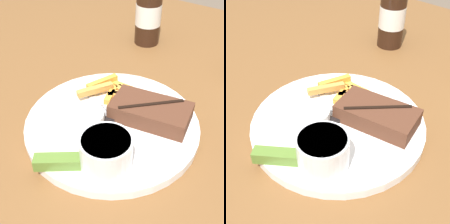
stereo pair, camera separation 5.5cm
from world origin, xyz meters
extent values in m
cube|color=brown|center=(0.00, 0.00, 0.72)|extent=(1.53, 1.33, 0.04)
cylinder|color=brown|center=(-0.70, 0.60, 0.35)|extent=(0.06, 0.06, 0.70)
cylinder|color=white|center=(0.00, 0.00, 0.75)|extent=(0.31, 0.31, 0.01)
cylinder|color=white|center=(0.00, 0.00, 0.76)|extent=(0.31, 0.31, 0.00)
cube|color=#512D1E|center=(0.05, 0.04, 0.78)|extent=(0.15, 0.10, 0.03)
cube|color=black|center=(0.05, 0.04, 0.79)|extent=(0.09, 0.09, 0.00)
cube|color=gold|center=(-0.03, 0.09, 0.77)|extent=(0.06, 0.01, 0.01)
cube|color=gold|center=(-0.07, 0.07, 0.78)|extent=(0.04, 0.07, 0.01)
cube|color=gold|center=(0.00, 0.06, 0.78)|extent=(0.05, 0.04, 0.01)
cube|color=gold|center=(-0.02, 0.07, 0.77)|extent=(0.06, 0.04, 0.01)
cube|color=gold|center=(-0.07, 0.04, 0.78)|extent=(0.05, 0.07, 0.01)
cube|color=gold|center=(-0.04, 0.06, 0.77)|extent=(0.02, 0.05, 0.01)
cube|color=gold|center=(-0.02, 0.07, 0.77)|extent=(0.05, 0.05, 0.01)
cube|color=gold|center=(-0.01, 0.07, 0.77)|extent=(0.07, 0.03, 0.01)
cylinder|color=white|center=(0.05, -0.09, 0.79)|extent=(0.08, 0.08, 0.06)
cylinder|color=beige|center=(0.05, -0.09, 0.81)|extent=(0.07, 0.07, 0.01)
cylinder|color=silver|center=(-0.03, -0.03, 0.77)|extent=(0.06, 0.06, 0.03)
cylinder|color=#B22319|center=(-0.03, -0.03, 0.78)|extent=(0.05, 0.05, 0.01)
cube|color=#567A2D|center=(-0.01, -0.13, 0.77)|extent=(0.08, 0.07, 0.02)
cube|color=#B7B7BC|center=(-0.08, 0.04, 0.76)|extent=(0.10, 0.05, 0.00)
cube|color=#B7B7BC|center=(-0.03, 0.01, 0.76)|extent=(0.03, 0.02, 0.00)
cube|color=#B7B7BC|center=(-0.02, 0.01, 0.76)|extent=(0.03, 0.02, 0.00)
cube|color=#B7B7BC|center=(-0.02, 0.02, 0.76)|extent=(0.03, 0.02, 0.00)
cube|color=#B7B7BC|center=(0.04, 0.08, 0.76)|extent=(0.06, 0.11, 0.00)
cube|color=black|center=(0.00, 0.00, 0.76)|extent=(0.04, 0.06, 0.01)
cylinder|color=black|center=(-0.11, 0.33, 0.81)|extent=(0.06, 0.06, 0.14)
cylinder|color=silver|center=(-0.11, 0.33, 0.82)|extent=(0.07, 0.07, 0.05)
camera|label=1|loc=(0.24, -0.35, 1.13)|focal=50.00mm
camera|label=2|loc=(0.28, -0.32, 1.13)|focal=50.00mm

